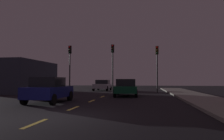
{
  "coord_description": "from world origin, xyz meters",
  "views": [
    {
      "loc": [
        3.46,
        -7.76,
        1.4
      ],
      "look_at": [
        0.17,
        14.43,
        2.44
      ],
      "focal_mm": 34.7,
      "sensor_mm": 36.0,
      "label": 1
    }
  ],
  "objects": [
    {
      "name": "car_oncoming_far",
      "position": [
        -2.01,
        20.57,
        0.72
      ],
      "size": [
        2.02,
        3.92,
        1.42
      ],
      "color": "silver",
      "rests_on": "ground_plane"
    },
    {
      "name": "ground_plane",
      "position": [
        0.0,
        7.0,
        0.0
      ],
      "size": [
        80.0,
        80.0,
        0.0
      ],
      "primitive_type": "plane",
      "color": "black"
    },
    {
      "name": "lane_stripe_second",
      "position": [
        0.0,
        2.6,
        0.0
      ],
      "size": [
        0.16,
        1.6,
        0.01
      ],
      "primitive_type": "cube",
      "color": "#EACC4C",
      "rests_on": "ground_plane"
    },
    {
      "name": "traffic_signal_left",
      "position": [
        -4.95,
        15.96,
        3.71
      ],
      "size": [
        0.32,
        0.38,
        5.33
      ],
      "color": "#2D2D30",
      "rests_on": "ground_plane"
    },
    {
      "name": "storefront_left",
      "position": [
        -10.09,
        15.38,
        1.78
      ],
      "size": [
        4.19,
        8.69,
        3.55
      ],
      "primitive_type": "cube",
      "color": "#333847",
      "rests_on": "ground_plane"
    },
    {
      "name": "lane_stripe_third",
      "position": [
        0.0,
        6.4,
        0.0
      ],
      "size": [
        0.16,
        1.6,
        0.01
      ],
      "primitive_type": "cube",
      "color": "#EACC4C",
      "rests_on": "ground_plane"
    },
    {
      "name": "traffic_signal_center",
      "position": [
        0.02,
        15.96,
        3.72
      ],
      "size": [
        0.32,
        0.38,
        5.35
      ],
      "color": "#2D2D30",
      "rests_on": "ground_plane"
    },
    {
      "name": "lane_stripe_fourth",
      "position": [
        0.0,
        10.2,
        0.0
      ],
      "size": [
        0.16,
        1.6,
        0.01
      ],
      "primitive_type": "cube",
      "color": "#EACC4C",
      "rests_on": "ground_plane"
    },
    {
      "name": "car_stopped_ahead",
      "position": [
        1.89,
        11.27,
        0.75
      ],
      "size": [
        2.13,
        4.59,
        1.48
      ],
      "color": "#0F4C2D",
      "rests_on": "ground_plane"
    },
    {
      "name": "lane_stripe_nearest",
      "position": [
        0.0,
        -1.2,
        0.0
      ],
      "size": [
        0.16,
        1.6,
        0.01
      ],
      "primitive_type": "cube",
      "color": "#EACC4C",
      "rests_on": "ground_plane"
    },
    {
      "name": "sidewalk_curb_right",
      "position": [
        7.5,
        7.0,
        0.07
      ],
      "size": [
        3.0,
        40.0,
        0.15
      ],
      "primitive_type": "cube",
      "color": "gray",
      "rests_on": "ground_plane"
    },
    {
      "name": "street_lamp_right",
      "position": [
        7.5,
        4.29,
        4.18
      ],
      "size": [
        1.89,
        0.36,
        6.92
      ],
      "color": "black",
      "rests_on": "ground_plane"
    },
    {
      "name": "traffic_signal_right",
      "position": [
        4.87,
        15.96,
        3.54
      ],
      "size": [
        0.32,
        0.38,
        5.07
      ],
      "color": "#2D2D30",
      "rests_on": "ground_plane"
    },
    {
      "name": "car_adjacent_lane",
      "position": [
        -2.38,
        4.97,
        0.79
      ],
      "size": [
        1.95,
        3.93,
        1.57
      ],
      "color": "navy",
      "rests_on": "ground_plane"
    }
  ]
}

